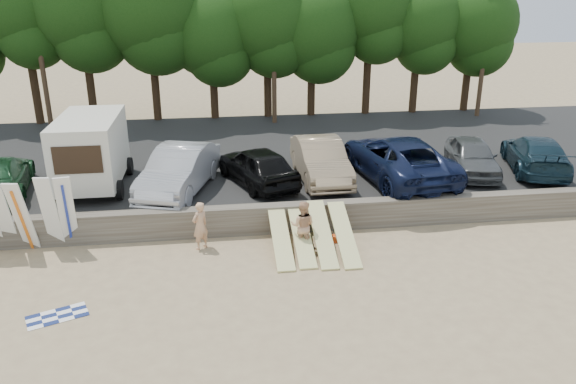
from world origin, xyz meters
The scene contains 25 objects.
ground centered at (0.00, 0.00, 0.00)m, with size 120.00×120.00×0.00m, color tan.
seawall centered at (0.00, 3.00, 0.50)m, with size 44.00×0.50×1.00m, color #6B6356.
parking_lot centered at (0.00, 10.50, 0.35)m, with size 44.00×14.50×0.70m, color #282828.
treeline centered at (-0.26, 17.59, 6.39)m, with size 32.95×6.30×9.52m.
utility_poles centered at (2.00, 16.00, 5.43)m, with size 25.80×0.26×9.00m.
box_trailer centered at (-6.06, 6.48, 2.24)m, with size 2.50×4.37×2.75m.
car_2 centered at (-2.78, 5.60, 1.54)m, with size 1.78×5.10×1.68m, color #A8A8AD.
car_3 centered at (0.20, 5.97, 1.46)m, with size 1.80×4.46×1.52m, color black.
car_4 centered at (2.73, 6.23, 1.51)m, with size 1.71×4.89×1.61m, color #9F8665.
car_5 centered at (5.78, 5.87, 1.57)m, with size 2.90×6.29×1.75m, color black.
car_6 centered at (9.05, 6.15, 1.42)m, with size 1.71×4.24×1.44m, color #484A4C.
car_7 centered at (11.79, 6.05, 1.44)m, with size 2.06×5.07×1.47m, color #122632.
surfboard_upright_3 centered at (-8.14, 2.61, 1.26)m, with size 0.50×0.06×2.60m, color white.
surfboard_upright_4 centered at (-7.52, 2.45, 1.25)m, with size 0.50×0.06×2.60m, color white.
surfboard_upright_5 centered at (-6.71, 2.60, 1.28)m, with size 0.50×0.06×2.60m, color white.
surfboard_upright_6 centered at (-6.20, 2.60, 1.27)m, with size 0.50×0.06×2.60m, color white.
surfboard_low_0 centered at (0.54, 1.47, 0.49)m, with size 0.56×3.00×0.07m, color #D5D186.
surfboard_low_1 centered at (1.22, 1.53, 0.50)m, with size 0.56×3.00×0.07m, color #D5D186.
surfboard_low_2 centered at (1.86, 1.36, 0.59)m, with size 0.56×3.00×0.07m, color #D5D186.
surfboard_low_3 centered at (2.57, 1.32, 0.56)m, with size 0.56×3.00×0.07m, color #D5D186.
beachgoer_a centered at (-2.01, 2.03, 0.81)m, with size 0.59×0.39×1.61m, color tan.
beachgoer_b centered at (1.26, 1.55, 0.83)m, with size 0.80×0.63×1.65m, color tan.
cooler centered at (2.00, 2.40, 0.16)m, with size 0.38×0.30×0.32m, color #258938.
gear_bag centered at (2.42, 1.92, 0.11)m, with size 0.30×0.25×0.22m, color #EE531C.
beach_towel centered at (-5.72, -1.45, 0.01)m, with size 1.50×1.50×0.00m, color white.
Camera 1 is at (-1.45, -14.67, 8.23)m, focal length 35.00 mm.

